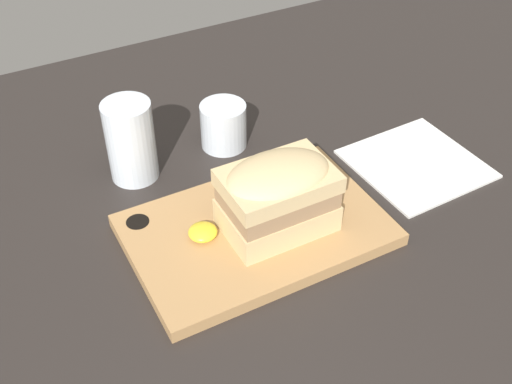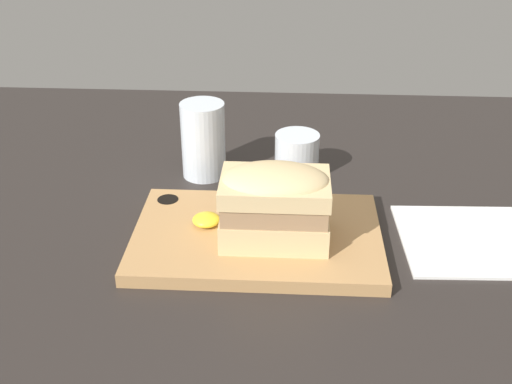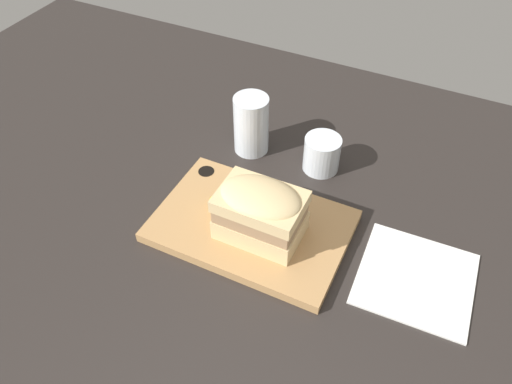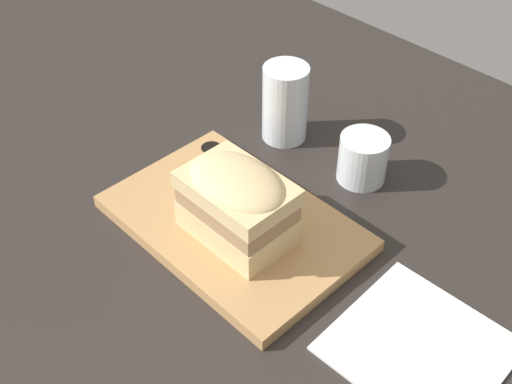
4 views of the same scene
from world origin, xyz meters
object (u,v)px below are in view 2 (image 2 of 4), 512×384
(water_glass, at_px, (203,145))
(sandwich, at_px, (275,201))
(napkin, at_px, (467,240))
(wine_glass, at_px, (297,156))
(serving_board, at_px, (257,237))

(water_glass, bearing_deg, sandwich, -60.39)
(sandwich, distance_m, napkin, 0.27)
(wine_glass, xyz_separation_m, napkin, (0.23, -0.18, -0.03))
(serving_board, xyz_separation_m, sandwich, (0.02, -0.01, 0.06))
(serving_board, distance_m, napkin, 0.28)
(water_glass, relative_size, napkin, 0.66)
(serving_board, bearing_deg, napkin, 3.81)
(water_glass, bearing_deg, napkin, -25.02)
(napkin, bearing_deg, wine_glass, 141.56)
(sandwich, relative_size, water_glass, 1.13)
(sandwich, bearing_deg, wine_glass, 82.41)
(napkin, bearing_deg, sandwich, -172.75)
(water_glass, xyz_separation_m, wine_glass, (0.15, 0.01, -0.02))
(sandwich, relative_size, wine_glass, 1.95)
(water_glass, distance_m, wine_glass, 0.15)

